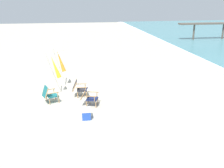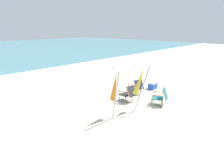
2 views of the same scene
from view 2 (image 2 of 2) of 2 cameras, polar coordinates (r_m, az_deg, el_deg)
name	(u,v)px [view 2 (image 2 of 2)]	position (r m, az deg, el deg)	size (l,w,h in m)	color
ground_plane	(150,103)	(9.53, 10.73, -5.45)	(80.00, 80.00, 0.00)	#B7AF9E
surf_band	(37,71)	(17.33, -20.62, 3.54)	(80.00, 1.10, 0.06)	white
beach_chair_mid_center	(128,93)	(9.48, 4.67, -2.58)	(0.62, 0.73, 0.80)	#28282D
beach_chair_back_left	(137,86)	(10.64, 7.02, -0.61)	(0.77, 0.88, 0.79)	#19234C
beach_chair_far_center	(161,96)	(9.27, 13.80, -3.40)	(0.78, 0.84, 0.82)	#196066
umbrella_furled_yellow	(140,82)	(8.04, 7.89, 0.68)	(0.29, 0.72, 2.04)	#B7B2A8
umbrella_furled_orange	(115,87)	(7.24, 0.76, -0.95)	(0.49, 0.72, 2.03)	#B7B2A8
cooler_box	(153,86)	(11.68, 11.55, -0.46)	(0.49, 0.35, 0.40)	blue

